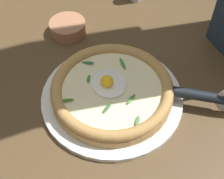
% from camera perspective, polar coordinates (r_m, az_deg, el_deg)
% --- Properties ---
extents(ground_plane, '(2.40, 2.40, 0.03)m').
position_cam_1_polar(ground_plane, '(0.70, -1.56, -0.90)').
color(ground_plane, brown).
rests_on(ground_plane, ground).
extents(pizza_plate, '(0.31, 0.31, 0.01)m').
position_cam_1_polar(pizza_plate, '(0.67, 0.00, -1.39)').
color(pizza_plate, white).
rests_on(pizza_plate, ground).
extents(pizza, '(0.26, 0.26, 0.05)m').
position_cam_1_polar(pizza, '(0.65, -0.01, -0.03)').
color(pizza, tan).
rests_on(pizza, pizza_plate).
extents(side_bowl, '(0.09, 0.09, 0.03)m').
position_cam_1_polar(side_bowl, '(0.83, -8.54, 11.22)').
color(side_bowl, '#B37451').
rests_on(side_bowl, ground).
extents(pizza_cutter, '(0.11, 0.14, 0.08)m').
position_cam_1_polar(pizza_cutter, '(0.66, 17.55, -1.34)').
color(pizza_cutter, silver).
rests_on(pizza_cutter, ground).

